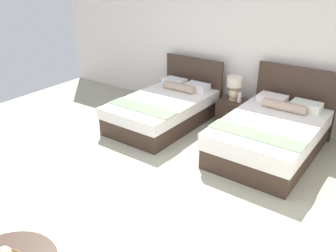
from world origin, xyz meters
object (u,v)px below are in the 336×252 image
object	(u,v)px
nightstand	(232,111)
table_lamp	(234,86)
bed_near_corner	(271,134)
vase	(239,97)
bed_near_window	(165,109)

from	to	relation	value
nightstand	table_lamp	size ratio (longest dim) A/B	1.09
nightstand	bed_near_corner	bearing A→B (deg)	-36.09
vase	bed_near_window	bearing A→B (deg)	-149.33
table_lamp	bed_near_corner	bearing A→B (deg)	-36.81
bed_near_window	nightstand	bearing A→B (deg)	35.46
nightstand	bed_near_window	bearing A→B (deg)	-144.54
bed_near_corner	nightstand	distance (m)	1.28
bed_near_window	nightstand	xyz separation A→B (m)	(1.05, 0.75, -0.06)
bed_near_window	table_lamp	xyz separation A→B (m)	(1.05, 0.77, 0.44)
bed_near_corner	table_lamp	distance (m)	1.35
bed_near_corner	vase	distance (m)	1.16
bed_near_window	table_lamp	bearing A→B (deg)	36.18
bed_near_corner	vase	world-z (taller)	bed_near_corner
nightstand	vase	world-z (taller)	vase
bed_near_window	nightstand	distance (m)	1.29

